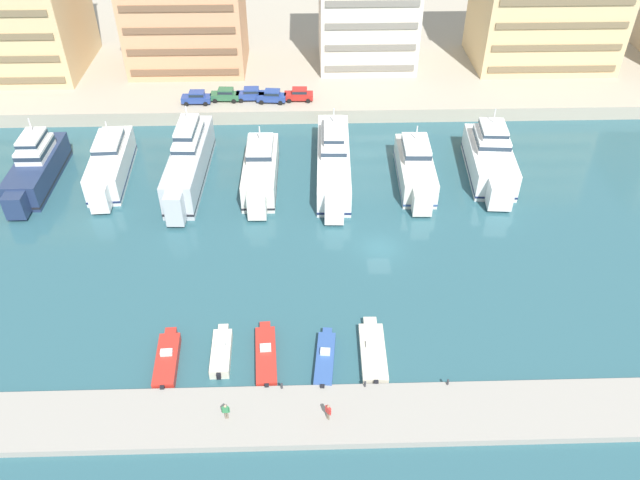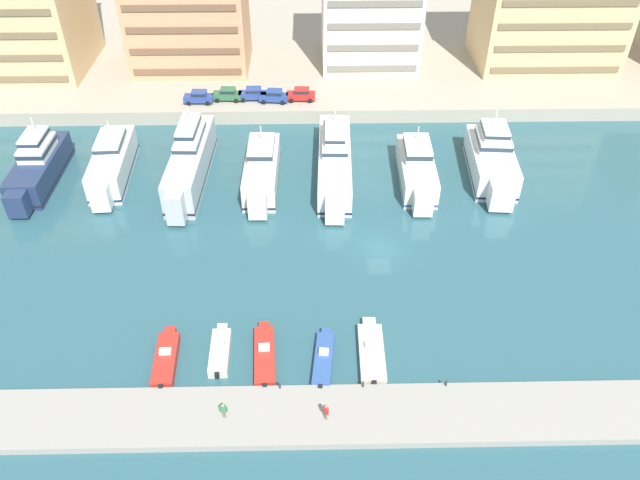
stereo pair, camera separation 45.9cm
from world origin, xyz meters
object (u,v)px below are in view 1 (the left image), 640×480
yacht_white_mid_right (490,159)px  motorboat_blue_center_left (325,359)px  yacht_white_left (110,164)px  motorboat_red_mid_left (266,355)px  yacht_silver_mid_left (189,161)px  car_blue_mid_left (251,94)px  car_green_left (225,94)px  motorboat_red_far_left (167,359)px  car_red_center (299,94)px  yacht_ivory_center_right (416,168)px  motorboat_cream_left (221,352)px  car_blue_center_left (272,96)px  yacht_ivory_center_left (261,170)px  yacht_white_center (333,159)px  motorboat_cream_center (373,351)px  pedestrian_mid_deck (328,411)px  car_blue_far_left (197,97)px  yacht_navy_far_left (36,167)px  pedestrian_near_edge (226,411)px

yacht_white_mid_right → motorboat_blue_center_left: 36.56m
yacht_white_left → motorboat_red_mid_left: yacht_white_left is taller
yacht_silver_mid_left → car_blue_mid_left: 18.87m
car_green_left → motorboat_red_far_left: bearing=-91.3°
motorboat_red_far_left → car_red_center: (11.59, 46.51, 2.47)m
yacht_white_left → yacht_ivory_center_right: (37.21, -1.86, -0.10)m
motorboat_cream_left → car_blue_center_left: 45.52m
yacht_ivory_center_left → motorboat_blue_center_left: (6.80, -28.10, -1.65)m
motorboat_blue_center_left → car_blue_center_left: car_blue_center_left is taller
yacht_white_center → car_red_center: 17.11m
yacht_white_left → motorboat_cream_center: yacht_white_left is taller
yacht_ivory_center_left → motorboat_blue_center_left: size_ratio=2.24×
motorboat_red_mid_left → yacht_ivory_center_right: bearing=58.3°
pedestrian_mid_deck → yacht_ivory_center_left: bearing=101.2°
yacht_white_mid_right → car_green_left: size_ratio=3.83×
car_blue_mid_left → car_green_left: bearing=-178.6°
yacht_ivory_center_left → motorboat_cream_center: size_ratio=1.99×
yacht_white_left → yacht_ivory_center_right: size_ratio=1.06×
yacht_silver_mid_left → motorboat_red_mid_left: bearing=-70.3°
motorboat_red_mid_left → car_blue_far_left: bearing=104.1°
yacht_white_left → motorboat_red_far_left: 32.02m
motorboat_cream_left → yacht_ivory_center_left: bearing=85.2°
yacht_white_mid_right → car_blue_mid_left: 35.08m
motorboat_blue_center_left → pedestrian_mid_deck: size_ratio=3.96×
car_blue_far_left → car_red_center: same height
car_blue_mid_left → car_red_center: 6.89m
motorboat_blue_center_left → pedestrian_mid_deck: pedestrian_mid_deck is taller
yacht_white_center → motorboat_cream_center: bearing=-85.8°
yacht_ivory_center_left → yacht_white_center: (8.87, 2.14, 0.09)m
yacht_white_left → car_blue_mid_left: 23.52m
yacht_white_left → pedestrian_mid_deck: size_ratio=9.25×
motorboat_red_far_left → car_blue_far_left: (-2.94, 45.96, 2.47)m
motorboat_red_mid_left → yacht_navy_far_left: bearing=135.0°
yacht_ivory_center_right → motorboat_red_far_left: yacht_ivory_center_right is taller
yacht_ivory_center_left → car_green_left: yacht_ivory_center_left is taller
car_blue_center_left → car_green_left: bearing=174.2°
car_blue_mid_left → car_red_center: (6.89, -0.32, 0.00)m
car_blue_center_left → yacht_silver_mid_left: bearing=-119.3°
motorboat_cream_center → pedestrian_mid_deck: bearing=-120.9°
motorboat_cream_center → car_red_center: (-6.37, 46.07, 2.51)m
motorboat_cream_center → motorboat_blue_center_left: bearing=-170.2°
yacht_white_center → car_blue_far_left: yacht_white_center is taller
yacht_navy_far_left → car_red_center: size_ratio=3.81×
yacht_navy_far_left → yacht_silver_mid_left: (18.44, 0.03, 0.48)m
yacht_white_left → motorboat_blue_center_left: bearing=-50.0°
yacht_white_mid_right → car_green_left: (-34.04, 17.43, 0.65)m
car_red_center → yacht_white_left: bearing=-144.2°
motorboat_blue_center_left → car_green_left: bearing=105.1°
yacht_navy_far_left → car_green_left: yacht_navy_far_left is taller
pedestrian_near_edge → pedestrian_mid_deck: (7.99, -0.29, 0.04)m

